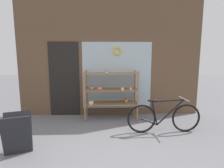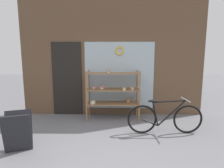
# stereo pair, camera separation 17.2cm
# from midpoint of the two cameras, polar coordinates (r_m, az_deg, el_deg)

# --- Properties ---
(ground_plane) EXTENTS (30.00, 30.00, 0.00)m
(ground_plane) POSITION_cam_midpoint_polar(r_m,az_deg,el_deg) (3.00, 1.27, -24.92)
(ground_plane) COLOR slate
(storefront_facade) EXTENTS (5.19, 0.13, 3.76)m
(storefront_facade) POSITION_cam_midpoint_polar(r_m,az_deg,el_deg) (5.04, 0.72, 10.46)
(storefront_facade) COLOR brown
(storefront_facade) RESTS_ON ground_plane
(display_case) EXTENTS (1.41, 0.52, 1.33)m
(display_case) POSITION_cam_midpoint_polar(r_m,az_deg,el_deg) (4.72, 1.21, -2.02)
(display_case) COLOR #8E6642
(display_case) RESTS_ON ground_plane
(bicycle) EXTENTS (1.65, 0.46, 0.78)m
(bicycle) POSITION_cam_midpoint_polar(r_m,az_deg,el_deg) (4.09, 18.00, -10.56)
(bicycle) COLOR black
(bicycle) RESTS_ON ground_plane
(sandwich_board) EXTENTS (0.55, 0.50, 0.71)m
(sandwich_board) POSITION_cam_midpoint_polar(r_m,az_deg,el_deg) (3.56, -27.14, -13.77)
(sandwich_board) COLOR #232328
(sandwich_board) RESTS_ON ground_plane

